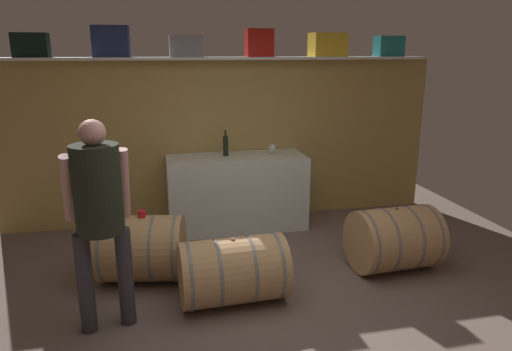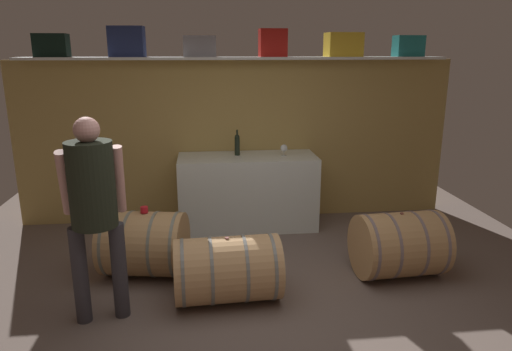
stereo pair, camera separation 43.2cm
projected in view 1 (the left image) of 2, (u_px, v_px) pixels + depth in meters
The scene contains 17 objects.
ground_plane at pixel (255, 284), 4.51m from camera, with size 6.77×8.28×0.02m, color #6A5B53.
back_wall_panel at pixel (224, 141), 6.04m from camera, with size 5.57×0.10×2.06m, color tan.
high_shelf_board at pixel (224, 58), 5.63m from camera, with size 5.12×0.40×0.03m, color white.
toolcase_black at pixel (31, 45), 5.15m from camera, with size 0.37×0.24×0.26m, color black.
toolcase_navy at pixel (111, 41), 5.31m from camera, with size 0.40×0.22×0.35m, color navy.
toolcase_grey at pixel (186, 46), 5.50m from camera, with size 0.39×0.18×0.25m, color gray.
toolcase_red at pixel (259, 43), 5.67m from camera, with size 0.33×0.21×0.33m, color red.
toolcase_yellow at pixel (328, 45), 5.85m from camera, with size 0.43×0.29×0.29m, color yellow.
toolcase_teal at pixel (389, 46), 6.03m from camera, with size 0.36×0.20×0.26m, color teal.
work_cabinet at pixel (237, 192), 5.83m from camera, with size 1.70×0.67×0.92m, color white.
wine_bottle_dark at pixel (226, 145), 5.72m from camera, with size 0.06×0.06×0.32m.
wine_glass at pixel (272, 148), 5.76m from camera, with size 0.09×0.09×0.14m.
wine_barrel_near at pixel (142, 248), 4.50m from camera, with size 0.89×0.77×0.65m.
wine_barrel_far at pixel (394, 239), 4.73m from camera, with size 0.87×0.69×0.65m.
wine_barrel_flank at pixel (233, 271), 4.10m from camera, with size 0.95×0.63×0.60m.
tasting_cup at pixel (142, 213), 4.42m from camera, with size 0.07×0.07×0.06m, color red.
winemaker_pouring at pixel (99, 205), 3.53m from camera, with size 0.53×0.42×1.69m.
Camera 1 is at (-0.86, -3.36, 2.17)m, focal length 32.74 mm.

